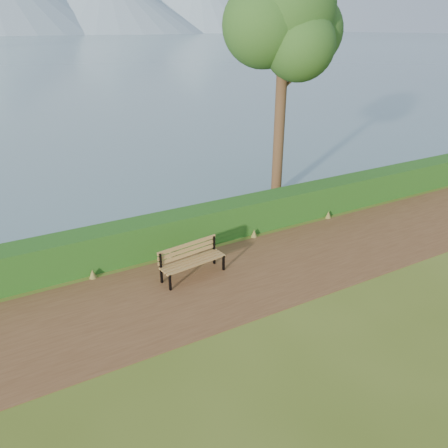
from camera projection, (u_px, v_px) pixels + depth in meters
ground at (244, 283)px, 10.75m from camera, size 140.00×140.00×0.00m
path at (238, 277)px, 10.99m from camera, size 40.00×3.40×0.01m
hedge at (198, 226)px, 12.61m from camera, size 32.00×0.85×1.00m
bench at (191, 258)px, 10.90m from camera, size 1.74×0.71×0.85m
tree at (285, 19)px, 13.77m from camera, size 4.18×3.50×8.04m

